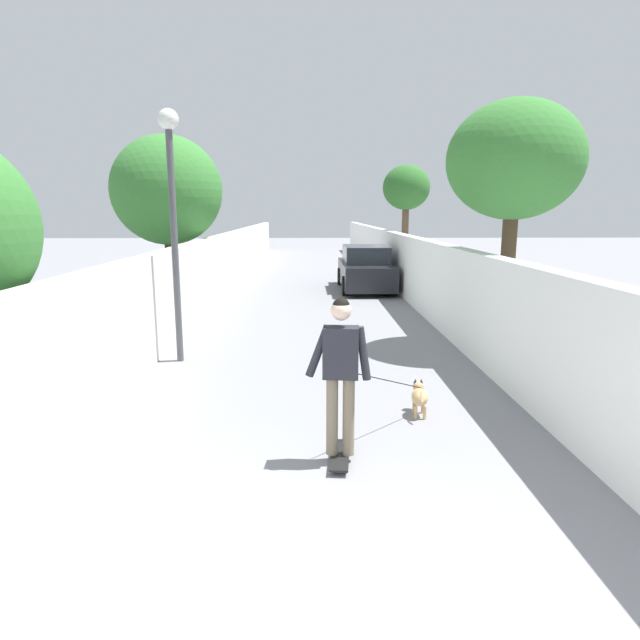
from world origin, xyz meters
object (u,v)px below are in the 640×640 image
(tree_left_mid, at_px, (167,191))
(dog, at_px, (419,396))
(car_near, at_px, (365,269))
(lamp_post, at_px, (172,193))
(skateboard, at_px, (340,455))
(tree_right_near, at_px, (406,189))
(tree_right_far, at_px, (514,162))
(person_skateboarder, at_px, (341,364))

(tree_left_mid, distance_m, dog, 11.17)
(car_near, bearing_deg, dog, 177.50)
(tree_left_mid, relative_size, dog, 2.95)
(tree_left_mid, relative_size, lamp_post, 1.10)
(skateboard, relative_size, dog, 0.49)
(tree_right_near, relative_size, tree_right_far, 0.94)
(person_skateboarder, height_order, car_near, person_skateboarder)
(tree_right_far, distance_m, car_near, 9.09)
(skateboard, distance_m, car_near, 13.58)
(tree_left_mid, height_order, car_near, tree_left_mid)
(lamp_post, distance_m, car_near, 10.50)
(tree_right_far, xyz_separation_m, person_skateboarder, (-5.07, 3.60, -2.53))
(dog, bearing_deg, person_skateboarder, 139.82)
(skateboard, relative_size, person_skateboarder, 0.47)
(dog, bearing_deg, tree_right_far, -33.52)
(tree_left_mid, xyz_separation_m, skateboard, (-10.57, -4.40, -3.23))
(tree_right_far, height_order, person_skateboarder, tree_right_far)
(tree_right_near, relative_size, lamp_post, 1.02)
(person_skateboarder, relative_size, dog, 1.06)
(skateboard, height_order, person_skateboarder, person_skateboarder)
(lamp_post, height_order, skateboard, lamp_post)
(lamp_post, bearing_deg, dog, -126.28)
(tree_right_near, height_order, dog, tree_right_near)
(tree_right_near, relative_size, tree_left_mid, 0.93)
(tree_right_far, distance_m, dog, 5.58)
(tree_right_near, height_order, skateboard, tree_right_near)
(dog, bearing_deg, tree_left_mid, 31.09)
(lamp_post, relative_size, skateboard, 5.45)
(tree_right_far, height_order, dog, tree_right_far)
(car_near, bearing_deg, tree_right_near, -31.49)
(tree_left_mid, xyz_separation_m, dog, (-9.21, -5.55, -3.03))
(tree_right_near, relative_size, person_skateboarder, 2.59)
(dog, bearing_deg, car_near, -2.50)
(skateboard, xyz_separation_m, dog, (1.36, -1.15, 0.21))
(skateboard, bearing_deg, dog, -40.18)
(tree_right_far, xyz_separation_m, car_near, (8.39, 1.93, -2.93))
(tree_left_mid, bearing_deg, tree_right_near, -53.08)
(tree_right_far, relative_size, dog, 2.91)
(lamp_post, xyz_separation_m, skateboard, (-4.20, -2.72, -2.96))
(tree_right_near, distance_m, skateboard, 17.31)
(dog, bearing_deg, skateboard, 139.82)
(person_skateboarder, distance_m, dog, 1.97)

